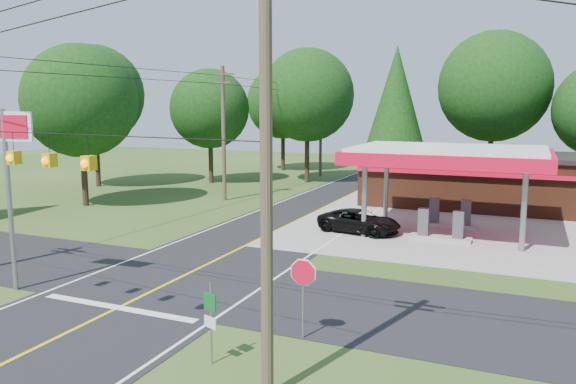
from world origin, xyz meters
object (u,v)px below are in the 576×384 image
at_px(suv_car, 359,221).
at_px(octagonal_stop_sign, 303,279).
at_px(gas_canopy, 448,158).
at_px(big_stop_sign, 6,156).

relative_size(suv_car, octagonal_stop_sign, 1.82).
xyz_separation_m(gas_canopy, octagonal_stop_sign, (-2.00, -16.42, -2.35)).
xyz_separation_m(gas_canopy, big_stop_sign, (-14.00, -16.58, 0.96)).
bearing_deg(octagonal_stop_sign, big_stop_sign, -179.24).
distance_m(suv_car, octagonal_stop_sign, 15.05).
bearing_deg(big_stop_sign, octagonal_stop_sign, 0.76).
distance_m(gas_canopy, big_stop_sign, 21.72).
bearing_deg(suv_car, big_stop_sign, 157.61).
relative_size(big_stop_sign, octagonal_stop_sign, 2.74).
distance_m(suv_car, big_stop_sign, 18.29).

